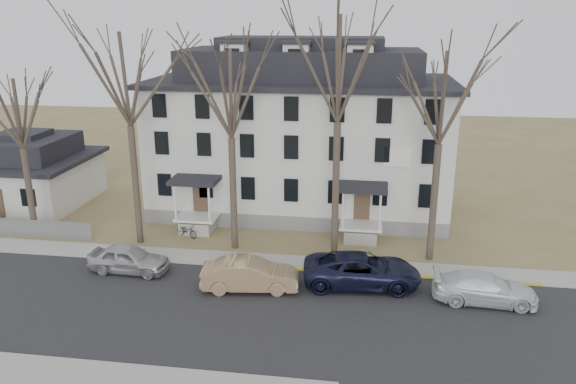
% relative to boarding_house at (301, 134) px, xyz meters
% --- Properties ---
extents(ground, '(120.00, 120.00, 0.00)m').
position_rel_boarding_house_xyz_m(ground, '(2.00, -17.95, -5.38)').
color(ground, olive).
rests_on(ground, ground).
extents(main_road, '(120.00, 10.00, 0.04)m').
position_rel_boarding_house_xyz_m(main_road, '(2.00, -15.95, -5.38)').
color(main_road, '#27272A').
rests_on(main_road, ground).
extents(far_sidewalk, '(120.00, 2.00, 0.08)m').
position_rel_boarding_house_xyz_m(far_sidewalk, '(2.00, -9.95, -5.38)').
color(far_sidewalk, '#A09F97').
rests_on(far_sidewalk, ground).
extents(yellow_curb, '(14.00, 0.25, 0.06)m').
position_rel_boarding_house_xyz_m(yellow_curb, '(7.00, -10.85, -5.38)').
color(yellow_curb, gold).
rests_on(yellow_curb, ground).
extents(boarding_house, '(20.80, 12.36, 12.05)m').
position_rel_boarding_house_xyz_m(boarding_house, '(0.00, 0.00, 0.00)').
color(boarding_house, slate).
rests_on(boarding_house, ground).
extents(small_house, '(8.70, 8.70, 5.00)m').
position_rel_boarding_house_xyz_m(small_house, '(-20.00, -1.96, -3.13)').
color(small_house, silver).
rests_on(small_house, ground).
extents(tree_far_left, '(8.40, 8.40, 13.72)m').
position_rel_boarding_house_xyz_m(tree_far_left, '(-9.00, -8.15, 4.96)').
color(tree_far_left, '#473B31').
rests_on(tree_far_left, ground).
extents(tree_mid_left, '(7.80, 7.80, 12.74)m').
position_rel_boarding_house_xyz_m(tree_mid_left, '(-3.00, -8.15, 4.22)').
color(tree_mid_left, '#473B31').
rests_on(tree_mid_left, ground).
extents(tree_center, '(9.00, 9.00, 14.70)m').
position_rel_boarding_house_xyz_m(tree_center, '(3.00, -8.15, 5.71)').
color(tree_center, '#473B31').
rests_on(tree_center, ground).
extents(tree_mid_right, '(7.80, 7.80, 12.74)m').
position_rel_boarding_house_xyz_m(tree_mid_right, '(8.50, -8.15, 4.22)').
color(tree_mid_right, '#473B31').
rests_on(tree_mid_right, ground).
extents(tree_bungalow, '(6.60, 6.60, 10.78)m').
position_rel_boarding_house_xyz_m(tree_bungalow, '(-16.00, -8.15, 2.74)').
color(tree_bungalow, '#473B31').
rests_on(tree_bungalow, ground).
extents(car_silver, '(4.47, 1.98, 1.49)m').
position_rel_boarding_house_xyz_m(car_silver, '(-7.91, -12.29, -4.63)').
color(car_silver, '#B6B7B8').
rests_on(car_silver, ground).
extents(car_tan, '(5.11, 2.34, 1.62)m').
position_rel_boarding_house_xyz_m(car_tan, '(-0.94, -13.39, -4.57)').
color(car_tan, '#A2835D').
rests_on(car_tan, ground).
extents(car_navy, '(6.22, 3.24, 1.67)m').
position_rel_boarding_house_xyz_m(car_navy, '(4.68, -12.11, -4.54)').
color(car_navy, black).
rests_on(car_navy, ground).
extents(car_white, '(5.04, 2.20, 1.44)m').
position_rel_boarding_house_xyz_m(car_white, '(10.64, -13.04, -4.66)').
color(car_white, silver).
rests_on(car_white, ground).
extents(bicycle_left, '(1.67, 1.17, 0.83)m').
position_rel_boarding_house_xyz_m(bicycle_left, '(-6.36, -7.02, -4.96)').
color(bicycle_left, black).
rests_on(bicycle_left, ground).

